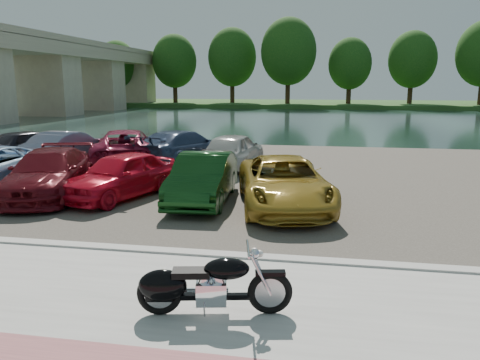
% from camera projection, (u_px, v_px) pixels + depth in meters
% --- Properties ---
extents(ground, '(200.00, 200.00, 0.00)m').
position_uv_depth(ground, '(161.00, 302.00, 7.66)').
color(ground, '#595447').
rests_on(ground, ground).
extents(promenade, '(60.00, 6.00, 0.10)m').
position_uv_depth(promenade, '(137.00, 330.00, 6.69)').
color(promenade, '#A09E97').
rests_on(promenade, ground).
extents(kerb, '(60.00, 0.30, 0.14)m').
position_uv_depth(kerb, '(194.00, 255.00, 9.58)').
color(kerb, '#A09E97').
rests_on(kerb, ground).
extents(parking_lot, '(60.00, 18.00, 0.04)m').
position_uv_depth(parking_lot, '(256.00, 175.00, 18.26)').
color(parking_lot, '#443F37').
rests_on(parking_lot, ground).
extents(river, '(120.00, 40.00, 0.00)m').
position_uv_depth(river, '(298.00, 120.00, 46.23)').
color(river, '#172A27').
rests_on(river, ground).
extents(far_bank, '(120.00, 24.00, 0.60)m').
position_uv_depth(far_bank, '(309.00, 104.00, 77.02)').
color(far_bank, '#294A1A').
rests_on(far_bank, ground).
extents(bridge, '(7.00, 56.00, 8.55)m').
position_uv_depth(bridge, '(42.00, 65.00, 50.94)').
color(bridge, tan).
rests_on(bridge, ground).
extents(far_trees, '(70.25, 10.68, 12.52)m').
position_uv_depth(far_trees, '(339.00, 56.00, 68.83)').
color(far_trees, '#311E12').
rests_on(far_trees, far_bank).
extents(motorcycle, '(2.31, 0.86, 1.05)m').
position_uv_depth(motorcycle, '(200.00, 285.00, 6.95)').
color(motorcycle, black).
rests_on(motorcycle, promenade).
extents(car_3, '(3.27, 5.33, 1.44)m').
position_uv_depth(car_3, '(49.00, 173.00, 14.57)').
color(car_3, '#550C13').
rests_on(car_3, parking_lot).
extents(car_4, '(2.90, 4.47, 1.42)m').
position_uv_depth(car_4, '(121.00, 175.00, 14.39)').
color(car_4, red).
rests_on(car_4, parking_lot).
extents(car_5, '(1.77, 4.42, 1.43)m').
position_uv_depth(car_5, '(203.00, 178.00, 13.87)').
color(car_5, '#103A13').
rests_on(car_5, parking_lot).
extents(car_6, '(3.43, 5.53, 1.43)m').
position_uv_depth(car_6, '(284.00, 183.00, 13.24)').
color(car_6, '#A48226').
rests_on(car_6, parking_lot).
extents(car_8, '(3.02, 4.51, 1.43)m').
position_uv_depth(car_8, '(30.00, 144.00, 21.69)').
color(car_8, black).
rests_on(car_8, parking_lot).
extents(car_9, '(2.05, 4.53, 1.44)m').
position_uv_depth(car_9, '(68.00, 147.00, 20.68)').
color(car_9, slate).
rests_on(car_9, parking_lot).
extents(car_10, '(4.31, 6.08, 1.54)m').
position_uv_depth(car_10, '(125.00, 147.00, 20.35)').
color(car_10, maroon).
rests_on(car_10, parking_lot).
extents(car_11, '(3.67, 5.64, 1.52)m').
position_uv_depth(car_11, '(182.00, 147.00, 20.28)').
color(car_11, '#2C3B57').
rests_on(car_11, parking_lot).
extents(car_12, '(2.25, 4.59, 1.51)m').
position_uv_depth(car_12, '(234.00, 150.00, 19.43)').
color(car_12, '#A5A5A0').
rests_on(car_12, parking_lot).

